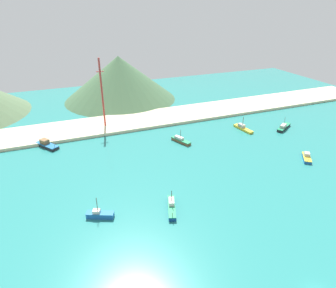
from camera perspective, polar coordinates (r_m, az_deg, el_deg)
ground at (r=83.71m, az=12.16°, el=-11.36°), size 260.00×280.00×0.50m
fishing_boat_0 at (r=113.07m, az=25.28°, el=-2.33°), size 6.27×7.18×2.16m
fishing_boat_1 at (r=79.36m, az=0.69°, el=-12.05°), size 5.02×9.62×5.64m
fishing_boat_3 at (r=119.80m, az=-22.45°, el=-0.10°), size 8.41×10.29×2.80m
fishing_boat_4 at (r=114.47m, az=2.46°, el=0.73°), size 5.37×9.03×5.05m
fishing_boat_5 at (r=129.67m, az=14.29°, el=3.03°), size 3.53×10.52×5.78m
fishing_boat_6 at (r=78.82m, az=-13.07°, el=-13.15°), size 7.20×4.63×5.96m
fishing_boat_7 at (r=135.72m, az=21.50°, el=3.06°), size 10.38×7.38×5.68m
beach_strip at (r=136.66m, az=-3.18°, el=4.95°), size 247.00×20.78×1.20m
hill_central at (r=165.52m, az=-9.39°, el=12.47°), size 60.55×60.55×23.46m
radio_tower at (r=125.52m, az=-12.63°, el=9.42°), size 2.96×2.37×29.64m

